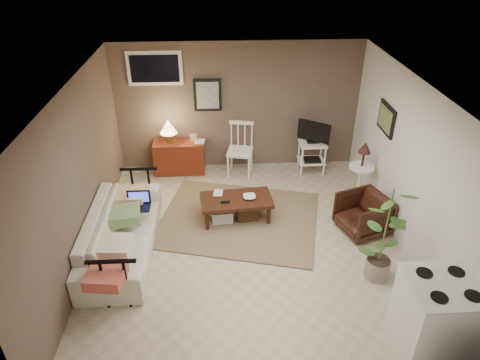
{
  "coord_description": "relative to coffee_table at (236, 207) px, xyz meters",
  "views": [
    {
      "loc": [
        -0.38,
        -4.97,
        4.09
      ],
      "look_at": [
        -0.08,
        0.35,
        0.91
      ],
      "focal_mm": 32.0,
      "sensor_mm": 36.0,
      "label": 1
    }
  ],
  "objects": [
    {
      "name": "floor",
      "position": [
        0.13,
        -0.64,
        -0.24
      ],
      "size": [
        5.0,
        5.0,
        0.0
      ],
      "primitive_type": "plane",
      "color": "#C1B293",
      "rests_on": "ground"
    },
    {
      "name": "art_back",
      "position": [
        -0.42,
        1.84,
        1.21
      ],
      "size": [
        0.5,
        0.03,
        0.6
      ],
      "primitive_type": "cube",
      "color": "black"
    },
    {
      "name": "art_right",
      "position": [
        2.36,
        0.41,
        1.28
      ],
      "size": [
        0.03,
        0.6,
        0.45
      ],
      "primitive_type": "cube",
      "color": "black"
    },
    {
      "name": "window",
      "position": [
        -1.32,
        1.84,
        1.71
      ],
      "size": [
        0.96,
        0.03,
        0.6
      ],
      "primitive_type": "cube",
      "color": "white"
    },
    {
      "name": "rug",
      "position": [
        0.05,
        -0.0,
        -0.22
      ],
      "size": [
        2.87,
        2.51,
        0.02
      ],
      "primitive_type": "cube",
      "rotation": [
        0.0,
        0.0,
        -0.25
      ],
      "color": "#7C6148",
      "rests_on": "floor"
    },
    {
      "name": "coffee_table",
      "position": [
        0.0,
        0.0,
        0.0
      ],
      "size": [
        1.17,
        0.68,
        0.42
      ],
      "color": "#3C1910",
      "rests_on": "floor"
    },
    {
      "name": "sofa",
      "position": [
        -1.67,
        -0.66,
        0.2
      ],
      "size": [
        0.66,
        2.24,
        0.88
      ],
      "primitive_type": "imported",
      "rotation": [
        0.0,
        0.0,
        1.57
      ],
      "color": "white",
      "rests_on": "floor"
    },
    {
      "name": "sofa_pillows",
      "position": [
        -1.61,
        -0.92,
        0.3
      ],
      "size": [
        0.43,
        2.13,
        0.15
      ],
      "primitive_type": null,
      "color": "beige",
      "rests_on": "sofa"
    },
    {
      "name": "sofa_end_rails",
      "position": [
        -1.54,
        -0.66,
        0.14
      ],
      "size": [
        0.6,
        2.24,
        0.75
      ],
      "primitive_type": null,
      "color": "black",
      "rests_on": "floor"
    },
    {
      "name": "laptop",
      "position": [
        -1.45,
        -0.27,
        0.33
      ],
      "size": [
        0.35,
        0.25,
        0.24
      ],
      "color": "black",
      "rests_on": "sofa"
    },
    {
      "name": "red_console",
      "position": [
        -1.01,
        1.63,
        0.14
      ],
      "size": [
        0.94,
        0.42,
        1.08
      ],
      "color": "maroon",
      "rests_on": "floor"
    },
    {
      "name": "spindle_chair",
      "position": [
        0.15,
        1.49,
        0.23
      ],
      "size": [
        0.53,
        0.53,
        1.0
      ],
      "color": "white",
      "rests_on": "floor"
    },
    {
      "name": "tv_stand",
      "position": [
        1.5,
        1.46,
        0.31
      ],
      "size": [
        0.54,
        0.4,
        1.04
      ],
      "color": "white",
      "rests_on": "floor"
    },
    {
      "name": "side_table",
      "position": [
        2.11,
        0.45,
        0.45
      ],
      "size": [
        0.41,
        0.41,
        1.11
      ],
      "color": "white",
      "rests_on": "floor"
    },
    {
      "name": "armchair",
      "position": [
        1.92,
        -0.4,
        0.1
      ],
      "size": [
        0.8,
        0.83,
        0.68
      ],
      "primitive_type": "imported",
      "rotation": [
        0.0,
        0.0,
        -1.23
      ],
      "color": "black",
      "rests_on": "floor"
    },
    {
      "name": "potted_plant",
      "position": [
        1.83,
        -1.41,
        0.52
      ],
      "size": [
        0.36,
        0.36,
        1.42
      ],
      "color": "gray",
      "rests_on": "floor"
    },
    {
      "name": "stove",
      "position": [
        2.02,
        -2.58,
        0.26
      ],
      "size": [
        0.77,
        0.71,
        1.0
      ],
      "color": "silver",
      "rests_on": "floor"
    },
    {
      "name": "bowl",
      "position": [
        0.21,
        -0.01,
        0.26
      ],
      "size": [
        0.2,
        0.06,
        0.2
      ],
      "primitive_type": "imported",
      "rotation": [
        0.0,
        0.0,
        0.05
      ],
      "color": "#3C1910",
      "rests_on": "coffee_table"
    },
    {
      "name": "book_table",
      "position": [
        -0.35,
        0.18,
        0.26
      ],
      "size": [
        0.14,
        0.04,
        0.2
      ],
      "primitive_type": "imported",
      "rotation": [
        0.0,
        0.0,
        -0.14
      ],
      "color": "#3C1910",
      "rests_on": "coffee_table"
    },
    {
      "name": "book_console",
      "position": [
        -0.68,
        1.62,
        0.51
      ],
      "size": [
        0.18,
        0.04,
        0.24
      ],
      "primitive_type": "imported",
      "rotation": [
        0.0,
        0.0,
        -0.1
      ],
      "color": "#3C1910",
      "rests_on": "red_console"
    }
  ]
}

